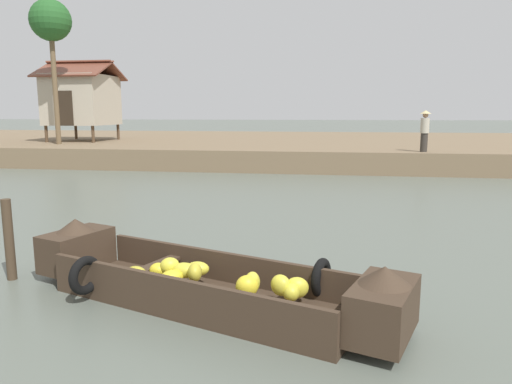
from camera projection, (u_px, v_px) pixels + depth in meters
The scene contains 7 objects.
ground_plane at pixel (279, 226), 10.55m from camera, with size 300.00×300.00×0.00m, color #596056.
riverbank_strip at pixel (312, 146), 28.93m from camera, with size 160.00×20.00×0.92m, color #756047.
banana_boat at pixel (203, 281), 6.22m from camera, with size 5.36×2.80×0.89m.
stilt_house_left at pixel (82, 99), 26.15m from camera, with size 3.77×3.90×4.36m.
palm_tree_near at pixel (51, 23), 22.73m from camera, with size 1.96×1.96×6.93m.
vendor_person at pixel (425, 129), 18.98m from camera, with size 0.44×0.44×1.66m.
mooring_post at pixel (9, 240), 7.07m from camera, with size 0.14×0.14×1.24m, color #423323.
Camera 1 is at (1.08, -0.23, 2.50)m, focal length 33.20 mm.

